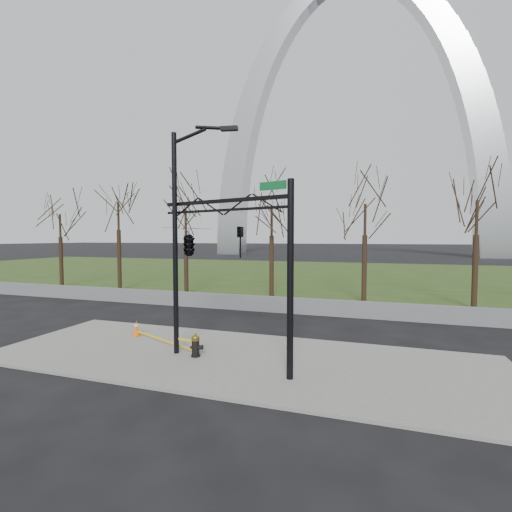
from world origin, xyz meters
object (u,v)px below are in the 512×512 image
(fire_hydrant, at_px, (196,346))
(traffic_signal_mast, at_px, (205,242))
(traffic_cone, at_px, (136,328))
(street_light, at_px, (181,226))

(fire_hydrant, bearing_deg, traffic_signal_mast, -13.36)
(traffic_cone, distance_m, traffic_signal_mast, 5.77)
(street_light, bearing_deg, traffic_signal_mast, -21.62)
(fire_hydrant, relative_size, street_light, 0.10)
(fire_hydrant, height_order, street_light, street_light)
(traffic_signal_mast, bearing_deg, traffic_cone, 172.68)
(traffic_signal_mast, bearing_deg, street_light, -177.52)
(fire_hydrant, relative_size, traffic_cone, 1.27)
(fire_hydrant, relative_size, traffic_signal_mast, 0.14)
(traffic_cone, height_order, street_light, street_light)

